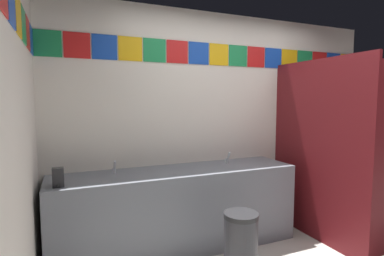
{
  "coord_description": "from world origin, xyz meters",
  "views": [
    {
      "loc": [
        -1.8,
        -1.67,
        1.54
      ],
      "look_at": [
        -0.72,
        0.88,
        1.28
      ],
      "focal_mm": 28.26,
      "sensor_mm": 36.0,
      "label": 1
    }
  ],
  "objects": [
    {
      "name": "wall_back",
      "position": [
        0.0,
        1.52,
        1.27
      ],
      "size": [
        4.09,
        0.09,
        2.53
      ],
      "color": "silver",
      "rests_on": "ground_plane"
    },
    {
      "name": "wall_side",
      "position": [
        -2.09,
        0.0,
        1.27
      ],
      "size": [
        0.09,
        2.97,
        2.53
      ],
      "color": "silver",
      "rests_on": "ground_plane"
    },
    {
      "name": "vanity_counter",
      "position": [
        -0.74,
        1.18,
        0.42
      ],
      "size": [
        2.51,
        0.6,
        0.82
      ],
      "color": "slate",
      "rests_on": "ground_plane"
    },
    {
      "name": "faucet_left",
      "position": [
        -1.37,
        1.27,
        0.88
      ],
      "size": [
        0.04,
        0.1,
        0.14
      ],
      "color": "silver",
      "rests_on": "vanity_counter"
    },
    {
      "name": "faucet_right",
      "position": [
        -0.12,
        1.27,
        0.88
      ],
      "size": [
        0.04,
        0.1,
        0.14
      ],
      "color": "silver",
      "rests_on": "vanity_counter"
    },
    {
      "name": "soap_dispenser",
      "position": [
        -1.86,
        1.0,
        0.9
      ],
      "size": [
        0.09,
        0.09,
        0.16
      ],
      "color": "black",
      "rests_on": "vanity_counter"
    },
    {
      "name": "stall_divider",
      "position": [
        0.9,
        0.56,
        0.99
      ],
      "size": [
        0.92,
        1.35,
        1.98
      ],
      "color": "maroon",
      "rests_on": "ground_plane"
    },
    {
      "name": "toilet",
      "position": [
        1.25,
        1.03,
        0.3
      ],
      "size": [
        0.39,
        0.49,
        0.74
      ],
      "color": "white",
      "rests_on": "ground_plane"
    },
    {
      "name": "trash_bin",
      "position": [
        -0.46,
        0.44,
        0.3
      ],
      "size": [
        0.29,
        0.29,
        0.59
      ],
      "color": "#333338",
      "rests_on": "ground_plane"
    }
  ]
}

